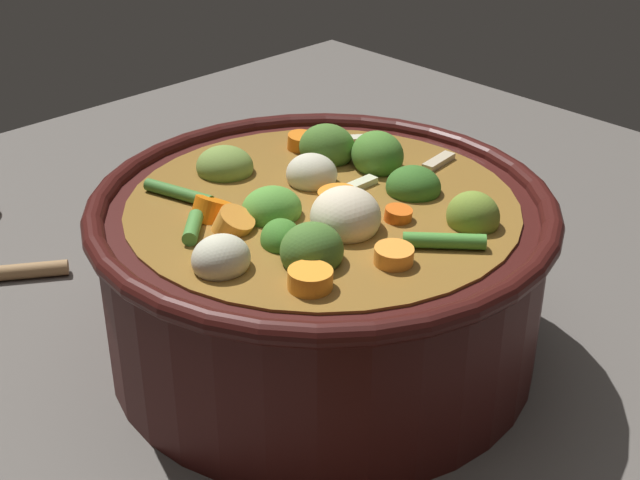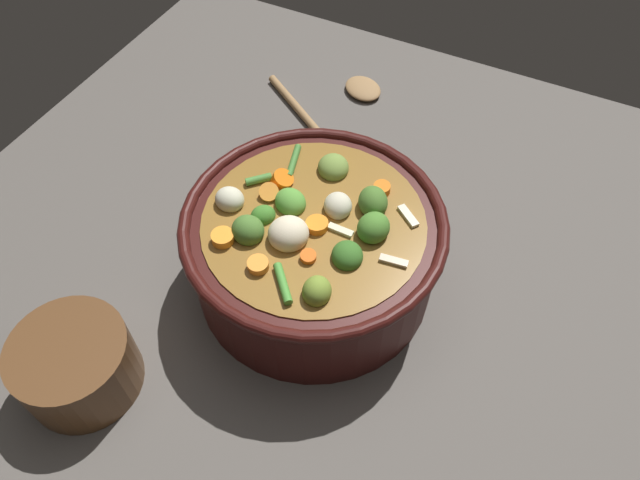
{
  "view_description": "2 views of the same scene",
  "coord_description": "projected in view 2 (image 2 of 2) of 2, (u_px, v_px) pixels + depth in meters",
  "views": [
    {
      "loc": [
        -0.39,
        0.38,
        0.39
      ],
      "look_at": [
        -0.0,
        0.0,
        0.09
      ],
      "focal_mm": 51.17,
      "sensor_mm": 36.0,
      "label": 1
    },
    {
      "loc": [
        -0.39,
        -0.2,
        0.65
      ],
      "look_at": [
        -0.02,
        -0.02,
        0.12
      ],
      "focal_mm": 33.21,
      "sensor_mm": 36.0,
      "label": 2
    }
  ],
  "objects": [
    {
      "name": "ground_plane",
      "position": [
        314.0,
        278.0,
        0.79
      ],
      "size": [
        1.1,
        1.1,
        0.0
      ],
      "primitive_type": "plane",
      "color": "#514C47"
    },
    {
      "name": "cooking_pot",
      "position": [
        314.0,
        248.0,
        0.73
      ],
      "size": [
        0.32,
        0.32,
        0.15
      ],
      "color": "#38110F",
      "rests_on": "ground_plane"
    },
    {
      "name": "wooden_spoon",
      "position": [
        340.0,
        97.0,
        1.0
      ],
      "size": [
        0.21,
        0.2,
        0.01
      ],
      "color": "#956F46",
      "rests_on": "ground_plane"
    },
    {
      "name": "small_saucepan",
      "position": [
        74.0,
        364.0,
        0.66
      ],
      "size": [
        0.18,
        0.21,
        0.08
      ],
      "color": "brown",
      "rests_on": "ground_plane"
    }
  ]
}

